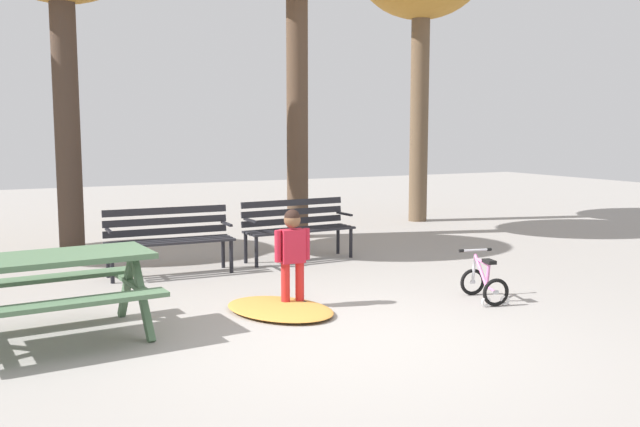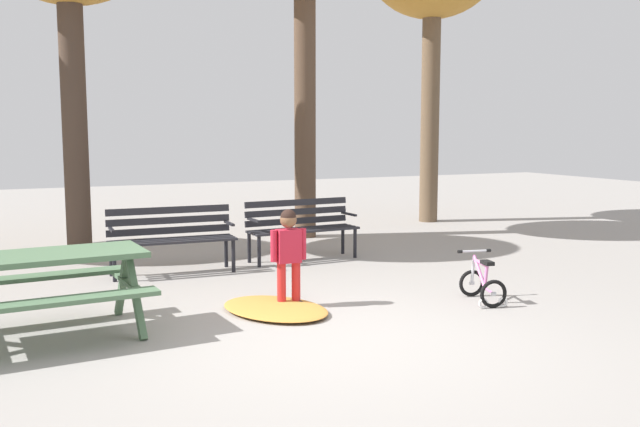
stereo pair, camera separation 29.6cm
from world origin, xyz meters
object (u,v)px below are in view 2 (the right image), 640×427
at_px(park_bench_far_left, 171,234).
at_px(child_standing, 289,250).
at_px(kids_bicycle, 483,284).
at_px(park_bench_left, 301,224).
at_px(picnic_table, 39,273).

xyz_separation_m(park_bench_far_left, child_standing, (0.72, -2.23, 0.10)).
xyz_separation_m(park_bench_far_left, kids_bicycle, (2.69, -2.93, -0.31)).
bearing_deg(park_bench_left, child_standing, -115.92).
height_order(park_bench_far_left, child_standing, child_standing).
xyz_separation_m(picnic_table, park_bench_far_left, (1.70, 2.35, -0.08)).
xyz_separation_m(park_bench_left, child_standing, (-1.17, -2.41, 0.10)).
distance_m(picnic_table, park_bench_left, 4.39).
relative_size(park_bench_far_left, kids_bicycle, 2.65).
relative_size(park_bench_left, child_standing, 1.57).
xyz_separation_m(picnic_table, child_standing, (2.43, 0.11, 0.01)).
bearing_deg(park_bench_far_left, kids_bicycle, -47.40).
xyz_separation_m(park_bench_far_left, park_bench_left, (1.89, 0.18, 0.00)).
relative_size(picnic_table, park_bench_left, 1.17).
bearing_deg(kids_bicycle, park_bench_left, 104.47).
relative_size(park_bench_far_left, child_standing, 1.56).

